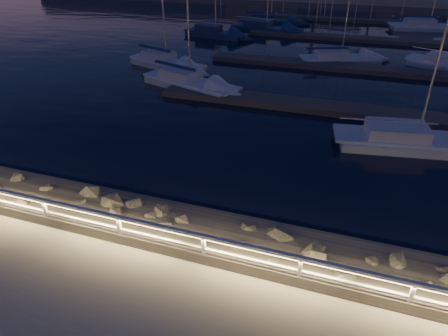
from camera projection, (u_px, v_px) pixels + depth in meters
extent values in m
plane|color=#A29E92|center=(265.00, 276.00, 12.13)|extent=(400.00, 400.00, 0.00)
cube|color=slate|center=(275.00, 252.00, 13.51)|extent=(240.00, 3.45, 1.29)
plane|color=black|center=(263.00, 303.00, 12.72)|extent=(400.00, 400.00, 0.00)
cube|color=white|center=(46.00, 212.00, 14.13)|extent=(0.11, 0.11, 1.00)
cube|color=white|center=(120.00, 229.00, 13.29)|extent=(0.11, 0.11, 1.00)
cube|color=white|center=(204.00, 249.00, 12.44)|extent=(0.11, 0.11, 1.00)
cube|color=white|center=(300.00, 271.00, 11.60)|extent=(0.11, 0.11, 1.00)
cube|color=white|center=(411.00, 297.00, 10.75)|extent=(0.11, 0.11, 1.00)
cube|color=white|center=(267.00, 251.00, 11.63)|extent=(44.00, 0.12, 0.12)
cube|color=white|center=(266.00, 264.00, 11.88)|extent=(44.00, 0.09, 0.09)
cube|color=#FFD872|center=(267.00, 253.00, 11.65)|extent=(44.00, 0.04, 0.03)
sphere|color=slate|center=(344.00, 285.00, 11.77)|extent=(0.87, 0.87, 0.87)
sphere|color=slate|center=(440.00, 275.00, 12.65)|extent=(0.89, 0.89, 0.89)
cube|color=#4F4841|center=(325.00, 107.00, 25.47)|extent=(22.00, 2.00, 0.40)
cube|color=#4F4841|center=(338.00, 67.00, 33.69)|extent=(22.00, 2.00, 0.40)
cube|color=#4F4841|center=(348.00, 38.00, 43.55)|extent=(22.00, 2.00, 0.40)
cube|color=#4F4841|center=(354.00, 20.00, 53.41)|extent=(22.00, 2.00, 0.40)
cube|color=silver|center=(167.00, 66.00, 34.17)|extent=(7.25, 4.49, 0.58)
cube|color=silver|center=(167.00, 61.00, 33.99)|extent=(7.67, 4.36, 0.16)
cube|color=silver|center=(159.00, 55.00, 34.32)|extent=(3.10, 2.52, 0.69)
cylinder|color=#AFAFB4|center=(154.00, 48.00, 34.32)|extent=(4.07, 1.54, 0.08)
cube|color=silver|center=(191.00, 86.00, 29.43)|extent=(7.75, 4.70, 0.57)
cube|color=silver|center=(191.00, 81.00, 29.25)|extent=(8.21, 4.55, 0.16)
cube|color=silver|center=(180.00, 74.00, 29.61)|extent=(3.30, 2.67, 0.68)
cylinder|color=#AFAFB4|center=(175.00, 66.00, 29.63)|extent=(4.37, 1.57, 0.08)
cube|color=silver|center=(416.00, 145.00, 20.95)|extent=(8.11, 3.82, 0.56)
cube|color=silver|center=(417.00, 138.00, 20.77)|extent=(8.69, 3.54, 0.15)
cube|color=silver|center=(397.00, 131.00, 20.75)|extent=(3.31, 2.41, 0.66)
cylinder|color=#AFAFB4|center=(388.00, 121.00, 20.58)|extent=(4.82, 0.87, 0.08)
cube|color=silver|center=(341.00, 61.00, 35.61)|extent=(6.97, 4.66, 0.52)
cube|color=silver|center=(341.00, 57.00, 35.45)|extent=(7.35, 4.57, 0.14)
cube|color=silver|center=(332.00, 53.00, 35.22)|extent=(3.03, 2.54, 0.61)
cylinder|color=#AFAFB4|center=(327.00, 48.00, 34.96)|extent=(3.84, 1.71, 0.08)
cube|color=silver|center=(448.00, 58.00, 33.61)|extent=(3.68, 3.11, 0.64)
cylinder|color=#AFAFB4|center=(443.00, 51.00, 33.70)|extent=(4.64, 2.11, 0.08)
cube|color=navy|center=(216.00, 36.00, 45.01)|extent=(7.27, 3.72, 0.59)
cube|color=navy|center=(216.00, 32.00, 44.82)|extent=(7.76, 3.50, 0.16)
cube|color=navy|center=(209.00, 28.00, 45.07)|extent=(3.00, 2.26, 0.70)
cylinder|color=#AFAFB4|center=(205.00, 23.00, 45.02)|extent=(4.26, 0.99, 0.09)
cube|color=navy|center=(266.00, 31.00, 47.46)|extent=(8.14, 3.95, 0.61)
cube|color=navy|center=(267.00, 27.00, 47.27)|extent=(8.71, 3.69, 0.17)
cube|color=navy|center=(258.00, 23.00, 47.54)|extent=(3.33, 2.46, 0.72)
cylinder|color=#AFAFB4|center=(255.00, 18.00, 47.49)|extent=(4.81, 0.96, 0.09)
cube|color=silver|center=(429.00, 29.00, 48.53)|extent=(9.01, 4.32, 0.62)
cube|color=silver|center=(429.00, 25.00, 48.33)|extent=(9.64, 4.02, 0.17)
cube|color=silver|center=(420.00, 22.00, 48.30)|extent=(3.68, 2.71, 0.74)
cylinder|color=#AFAFB4|center=(416.00, 17.00, 48.10)|extent=(5.34, 1.02, 0.09)
cube|color=navy|center=(271.00, 23.00, 51.81)|extent=(7.54, 3.56, 0.57)
cube|color=navy|center=(271.00, 20.00, 51.63)|extent=(8.08, 3.30, 0.15)
cube|color=navy|center=(263.00, 17.00, 51.60)|extent=(3.08, 2.24, 0.67)
cylinder|color=#AFAFB4|center=(260.00, 13.00, 51.42)|extent=(4.48, 0.81, 0.08)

